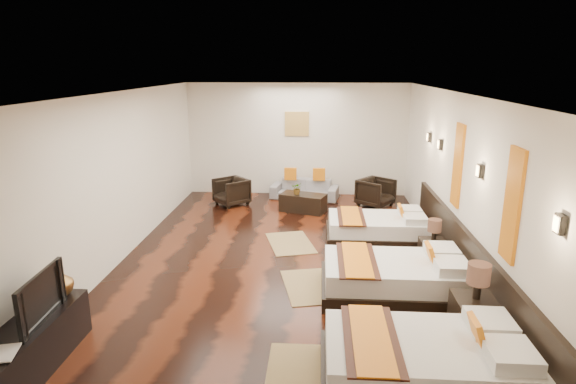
# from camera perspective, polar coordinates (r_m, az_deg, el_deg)

# --- Properties ---
(floor) EXTENTS (5.50, 9.50, 0.01)m
(floor) POSITION_cam_1_polar(r_m,az_deg,el_deg) (7.88, -0.67, -9.18)
(floor) COLOR black
(floor) RESTS_ON ground
(ceiling) EXTENTS (5.50, 9.50, 0.01)m
(ceiling) POSITION_cam_1_polar(r_m,az_deg,el_deg) (7.20, -0.74, 11.61)
(ceiling) COLOR white
(ceiling) RESTS_ON floor
(back_wall) EXTENTS (5.50, 0.01, 2.80)m
(back_wall) POSITION_cam_1_polar(r_m,az_deg,el_deg) (12.07, 1.07, 6.26)
(back_wall) COLOR silver
(back_wall) RESTS_ON floor
(left_wall) EXTENTS (0.01, 9.50, 2.80)m
(left_wall) POSITION_cam_1_polar(r_m,az_deg,el_deg) (8.10, -20.48, 1.02)
(left_wall) COLOR silver
(left_wall) RESTS_ON floor
(right_wall) EXTENTS (0.01, 9.50, 2.80)m
(right_wall) POSITION_cam_1_polar(r_m,az_deg,el_deg) (7.71, 20.13, 0.37)
(right_wall) COLOR silver
(right_wall) RESTS_ON floor
(headboard_panel) EXTENTS (0.08, 6.60, 0.90)m
(headboard_panel) POSITION_cam_1_polar(r_m,az_deg,el_deg) (7.27, 20.87, -8.49)
(headboard_panel) COLOR black
(headboard_panel) RESTS_ON floor
(bed_near) EXTENTS (2.10, 1.32, 0.80)m
(bed_near) POSITION_cam_1_polar(r_m,az_deg,el_deg) (5.36, 16.20, -19.00)
(bed_near) COLOR black
(bed_near) RESTS_ON floor
(bed_mid) EXTENTS (2.07, 1.30, 0.79)m
(bed_mid) POSITION_cam_1_polar(r_m,az_deg,el_deg) (7.12, 12.76, -9.89)
(bed_mid) COLOR black
(bed_mid) RESTS_ON floor
(bed_far) EXTENTS (1.87, 1.18, 0.71)m
(bed_far) POSITION_cam_1_polar(r_m,az_deg,el_deg) (9.16, 10.68, -4.28)
(bed_far) COLOR black
(bed_far) RESTS_ON floor
(nightstand_a) EXTENTS (0.50, 0.50, 0.99)m
(nightstand_a) POSITION_cam_1_polar(r_m,az_deg,el_deg) (6.28, 21.35, -13.39)
(nightstand_a) COLOR black
(nightstand_a) RESTS_ON floor
(nightstand_b) EXTENTS (0.41, 0.41, 0.81)m
(nightstand_b) POSITION_cam_1_polar(r_m,az_deg,el_deg) (8.21, 16.87, -6.66)
(nightstand_b) COLOR black
(nightstand_b) RESTS_ON floor
(jute_mat_near) EXTENTS (0.75, 1.20, 0.01)m
(jute_mat_near) POSITION_cam_1_polar(r_m,az_deg,el_deg) (5.46, 1.60, -21.11)
(jute_mat_near) COLOR olive
(jute_mat_near) RESTS_ON floor
(jute_mat_mid) EXTENTS (0.99, 1.33, 0.01)m
(jute_mat_mid) POSITION_cam_1_polar(r_m,az_deg,el_deg) (7.31, 2.69, -11.14)
(jute_mat_mid) COLOR olive
(jute_mat_mid) RESTS_ON floor
(jute_mat_far) EXTENTS (1.04, 1.36, 0.01)m
(jute_mat_far) POSITION_cam_1_polar(r_m,az_deg,el_deg) (8.95, 0.29, -6.10)
(jute_mat_far) COLOR olive
(jute_mat_far) RESTS_ON floor
(tv_console) EXTENTS (0.50, 1.80, 0.55)m
(tv_console) POSITION_cam_1_polar(r_m,az_deg,el_deg) (6.04, -28.61, -16.22)
(tv_console) COLOR black
(tv_console) RESTS_ON floor
(tv) EXTENTS (0.18, 0.95, 0.54)m
(tv) POSITION_cam_1_polar(r_m,az_deg,el_deg) (5.87, -28.12, -11.03)
(tv) COLOR black
(tv) RESTS_ON tv_console
(figurine) EXTENTS (0.39, 0.39, 0.35)m
(figurine) POSITION_cam_1_polar(r_m,az_deg,el_deg) (6.38, -25.72, -9.62)
(figurine) COLOR brown
(figurine) RESTS_ON tv_console
(sofa) EXTENTS (1.72, 0.91, 0.48)m
(sofa) POSITION_cam_1_polar(r_m,az_deg,el_deg) (11.82, 1.99, 0.32)
(sofa) COLOR gray
(sofa) RESTS_ON floor
(armchair_left) EXTENTS (0.98, 0.97, 0.64)m
(armchair_left) POSITION_cam_1_polar(r_m,az_deg,el_deg) (11.38, -6.78, 0.05)
(armchair_left) COLOR black
(armchair_left) RESTS_ON floor
(armchair_right) EXTENTS (1.00, 1.00, 0.66)m
(armchair_right) POSITION_cam_1_polar(r_m,az_deg,el_deg) (11.35, 10.43, -0.07)
(armchair_right) COLOR black
(armchair_right) RESTS_ON floor
(coffee_table) EXTENTS (1.11, 0.80, 0.40)m
(coffee_table) POSITION_cam_1_polar(r_m,az_deg,el_deg) (10.82, 1.81, -1.28)
(coffee_table) COLOR black
(coffee_table) RESTS_ON floor
(table_plant) EXTENTS (0.27, 0.25, 0.27)m
(table_plant) POSITION_cam_1_polar(r_m,az_deg,el_deg) (10.73, 1.12, 0.45)
(table_plant) COLOR #336321
(table_plant) RESTS_ON coffee_table
(orange_panel_a) EXTENTS (0.04, 0.40, 1.30)m
(orange_panel_a) POSITION_cam_1_polar(r_m,az_deg,el_deg) (5.89, 25.19, -1.43)
(orange_panel_a) COLOR #D86014
(orange_panel_a) RESTS_ON right_wall
(orange_panel_b) EXTENTS (0.04, 0.40, 1.30)m
(orange_panel_b) POSITION_cam_1_polar(r_m,az_deg,el_deg) (7.92, 19.59, 3.02)
(orange_panel_b) COLOR #D86014
(orange_panel_b) RESTS_ON right_wall
(sconce_near) EXTENTS (0.07, 0.12, 0.18)m
(sconce_near) POSITION_cam_1_polar(r_m,az_deg,el_deg) (4.88, 29.64, -3.34)
(sconce_near) COLOR black
(sconce_near) RESTS_ON right_wall
(sconce_mid) EXTENTS (0.07, 0.12, 0.18)m
(sconce_mid) POSITION_cam_1_polar(r_m,az_deg,el_deg) (6.86, 21.90, 2.34)
(sconce_mid) COLOR black
(sconce_mid) RESTS_ON right_wall
(sconce_far) EXTENTS (0.07, 0.12, 0.18)m
(sconce_far) POSITION_cam_1_polar(r_m,az_deg,el_deg) (8.94, 17.67, 5.43)
(sconce_far) COLOR black
(sconce_far) RESTS_ON right_wall
(sconce_lounge) EXTENTS (0.07, 0.12, 0.18)m
(sconce_lounge) POSITION_cam_1_polar(r_m,az_deg,el_deg) (9.80, 16.45, 6.30)
(sconce_lounge) COLOR black
(sconce_lounge) RESTS_ON right_wall
(gold_artwork) EXTENTS (0.60, 0.04, 0.60)m
(gold_artwork) POSITION_cam_1_polar(r_m,az_deg,el_deg) (12.00, 1.07, 8.13)
(gold_artwork) COLOR #AD873F
(gold_artwork) RESTS_ON back_wall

